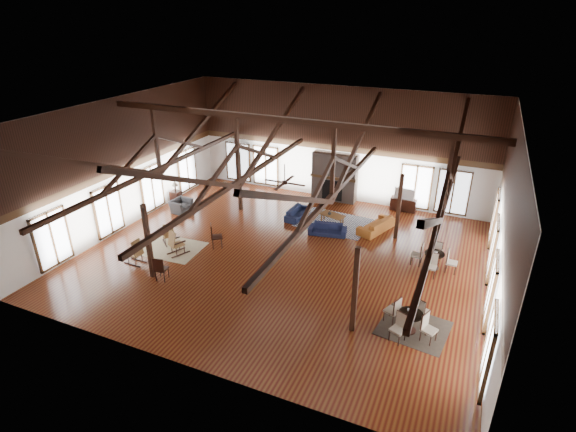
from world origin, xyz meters
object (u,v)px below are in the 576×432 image
at_px(sofa_navy_left, 298,213).
at_px(sofa_orange, 376,225).
at_px(cafe_table_near, 410,319).
at_px(tv_console, 403,204).
at_px(coffee_table, 332,216).
at_px(armchair, 181,206).
at_px(sofa_navy_front, 328,229).
at_px(cafe_table_far, 434,258).

height_order(sofa_navy_left, sofa_orange, sofa_orange).
relative_size(sofa_orange, cafe_table_near, 1.13).
relative_size(sofa_navy_left, tv_console, 1.31).
relative_size(coffee_table, cafe_table_near, 0.69).
xyz_separation_m(armchair, tv_console, (10.38, 4.72, 0.00)).
xyz_separation_m(sofa_navy_front, armchair, (-7.70, -0.56, 0.07)).
bearing_deg(armchair, coffee_table, -70.71).
height_order(sofa_navy_front, sofa_navy_left, sofa_navy_front).
bearing_deg(tv_console, sofa_orange, -104.05).
height_order(sofa_orange, coffee_table, sofa_orange).
bearing_deg(cafe_table_near, armchair, 158.55).
xyz_separation_m(sofa_navy_front, sofa_orange, (1.95, 1.26, 0.05)).
bearing_deg(cafe_table_near, sofa_navy_front, 130.59).
bearing_deg(coffee_table, cafe_table_far, -8.85).
bearing_deg(cafe_table_near, tv_console, 101.60).
bearing_deg(tv_console, coffee_table, -134.63).
height_order(sofa_navy_left, coffee_table, sofa_navy_left).
xyz_separation_m(sofa_navy_front, tv_console, (2.67, 4.16, 0.07)).
xyz_separation_m(sofa_orange, tv_console, (0.72, 2.90, 0.02)).
relative_size(coffee_table, armchair, 1.29).
bearing_deg(sofa_navy_left, coffee_table, -83.47).
bearing_deg(sofa_navy_left, cafe_table_near, -131.52).
distance_m(sofa_orange, cafe_table_far, 3.74).
height_order(sofa_navy_left, cafe_table_near, cafe_table_near).
bearing_deg(cafe_table_far, cafe_table_near, -92.69).
bearing_deg(cafe_table_near, sofa_orange, 111.95).
bearing_deg(cafe_table_near, coffee_table, 125.91).
height_order(coffee_table, tv_console, tv_console).
xyz_separation_m(sofa_orange, armchair, (-9.65, -1.82, 0.02)).
bearing_deg(sofa_orange, cafe_table_near, 41.60).
relative_size(sofa_navy_front, cafe_table_far, 0.95).
xyz_separation_m(sofa_orange, cafe_table_near, (2.69, -6.67, 0.17)).
distance_m(sofa_navy_left, sofa_orange, 3.92).
bearing_deg(coffee_table, armchair, -150.06).
relative_size(sofa_navy_front, sofa_orange, 0.83).
height_order(sofa_navy_front, coffee_table, sofa_navy_front).
distance_m(coffee_table, cafe_table_far, 5.56).
distance_m(sofa_navy_left, cafe_table_far, 7.18).
relative_size(sofa_navy_front, cafe_table_near, 0.94).
bearing_deg(coffee_table, sofa_navy_left, -160.44).
distance_m(sofa_navy_front, armchair, 7.73).
bearing_deg(sofa_orange, sofa_navy_front, -37.50).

